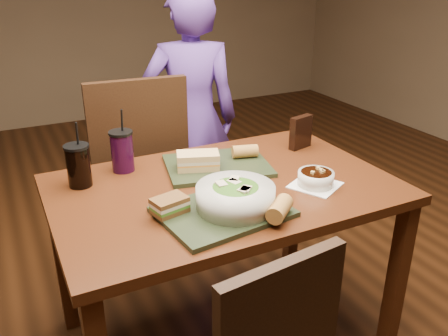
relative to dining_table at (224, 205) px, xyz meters
The scene contains 15 objects.
ground 0.66m from the dining_table, ahead, with size 6.00×6.00×0.00m, color #381C0B.
dining_table is the anchor object (origin of this frame).
chair_far 0.68m from the dining_table, 104.21° to the left, with size 0.50×0.50×1.07m.
diner 0.93m from the dining_table, 75.05° to the left, with size 0.53×0.35×1.45m, color #533188.
tray_near 0.25m from the dining_table, 117.33° to the right, with size 0.42×0.32×0.02m, color black.
tray_far 0.19m from the dining_table, 73.29° to the left, with size 0.42×0.32×0.02m, color black.
salad_bowl 0.27m from the dining_table, 106.25° to the right, with size 0.27×0.27×0.09m.
soup_bowl 0.37m from the dining_table, 27.93° to the right, with size 0.23×0.23×0.07m.
sandwich_near 0.34m from the dining_table, 151.99° to the right, with size 0.13×0.10×0.05m.
sandwich_far 0.21m from the dining_table, 105.69° to the left, with size 0.19×0.14×0.07m.
baguette_near 0.37m from the dining_table, 83.72° to the right, with size 0.06×0.06×0.12m, color #AD7533.
baguette_far 0.29m from the dining_table, 42.87° to the left, with size 0.05×0.05×0.11m, color #AD7533.
cup_cola 0.58m from the dining_table, 154.47° to the left, with size 0.09×0.09×0.26m.
cup_berry 0.47m from the dining_table, 135.30° to the left, with size 0.10×0.10×0.26m.
chip_bag 0.56m from the dining_table, 22.10° to the left, with size 0.12×0.04×0.15m, color black.
Camera 1 is at (-0.74, -1.48, 1.54)m, focal length 38.00 mm.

